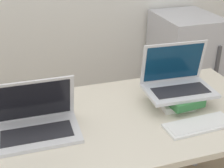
{
  "coord_description": "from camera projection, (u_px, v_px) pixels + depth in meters",
  "views": [
    {
      "loc": [
        -0.29,
        -0.81,
        1.51
      ],
      "look_at": [
        0.07,
        0.37,
        0.89
      ],
      "focal_mm": 50.0,
      "sensor_mm": 36.0,
      "label": 1
    }
  ],
  "objects": [
    {
      "name": "wireless_keyboard",
      "position": [
        199.0,
        125.0,
        1.4
      ],
      "size": [
        0.32,
        0.13,
        0.01
      ],
      "color": "white",
      "rests_on": "desk"
    },
    {
      "name": "book_stack",
      "position": [
        176.0,
        98.0,
        1.56
      ],
      "size": [
        0.19,
        0.25,
        0.07
      ],
      "color": "white",
      "rests_on": "desk"
    },
    {
      "name": "desk",
      "position": [
        97.0,
        134.0,
        1.47
      ],
      "size": [
        1.69,
        0.73,
        0.71
      ],
      "color": "beige",
      "rests_on": "ground_plane"
    },
    {
      "name": "laptop_on_books",
      "position": [
        177.0,
        81.0,
        1.55
      ],
      "size": [
        0.34,
        0.24,
        0.23
      ],
      "color": "silver",
      "rests_on": "book_stack"
    },
    {
      "name": "mini_fridge",
      "position": [
        182.0,
        66.0,
        2.68
      ],
      "size": [
        0.46,
        0.56,
        0.89
      ],
      "color": "silver",
      "rests_on": "ground_plane"
    },
    {
      "name": "laptop_left",
      "position": [
        35.0,
        122.0,
        1.34
      ],
      "size": [
        0.37,
        0.24,
        0.24
      ],
      "color": "silver",
      "rests_on": "desk"
    }
  ]
}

